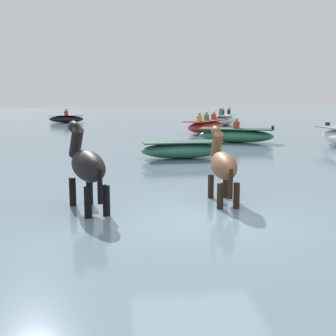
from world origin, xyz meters
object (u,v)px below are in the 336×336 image
at_px(horse_lead_bay, 223,167).
at_px(boat_near_port, 66,119).
at_px(horse_trailing_black, 87,168).
at_px(boat_far_offshore, 206,126).
at_px(boat_mid_channel, 236,135).
at_px(boat_near_starboard, 224,120).
at_px(boat_mid_outer, 182,150).

bearing_deg(horse_lead_bay, boat_near_port, 103.44).
relative_size(horse_trailing_black, boat_far_offshore, 0.63).
bearing_deg(boat_near_port, boat_mid_channel, -56.99).
bearing_deg(boat_near_starboard, boat_near_port, 162.71).
xyz_separation_m(boat_near_starboard, boat_near_port, (-10.69, 3.33, -0.08)).
bearing_deg(boat_near_port, boat_mid_outer, -72.19).
bearing_deg(horse_trailing_black, boat_mid_outer, 67.50).
height_order(horse_trailing_black, boat_near_starboard, horse_trailing_black).
height_order(boat_far_offshore, boat_near_port, boat_far_offshore).
height_order(boat_far_offshore, boat_mid_outer, boat_far_offshore).
bearing_deg(boat_mid_channel, horse_trailing_black, -117.31).
bearing_deg(boat_near_port, boat_near_starboard, -17.29).
height_order(horse_lead_bay, boat_far_offshore, horse_lead_bay).
relative_size(horse_lead_bay, boat_mid_outer, 0.69).
relative_size(boat_mid_channel, boat_near_starboard, 1.00).
bearing_deg(horse_trailing_black, boat_mid_channel, 62.69).
distance_m(boat_mid_channel, boat_mid_outer, 5.46).
height_order(horse_lead_bay, horse_trailing_black, horse_trailing_black).
bearing_deg(boat_mid_channel, boat_far_offshore, 94.73).
distance_m(horse_trailing_black, boat_far_offshore, 16.91).
relative_size(horse_trailing_black, boat_mid_channel, 0.60).
xyz_separation_m(horse_trailing_black, boat_near_port, (-3.13, 24.77, -0.54)).
height_order(horse_lead_bay, boat_near_starboard, horse_lead_bay).
relative_size(horse_trailing_black, boat_mid_outer, 0.74).
distance_m(boat_far_offshore, boat_mid_outer, 9.82).
bearing_deg(horse_trailing_black, boat_far_offshore, 71.60).
bearing_deg(boat_near_starboard, boat_far_offshore, -112.33).
relative_size(horse_lead_bay, boat_near_port, 0.79).
xyz_separation_m(boat_near_starboard, boat_mid_outer, (-4.84, -14.88, -0.06)).
xyz_separation_m(boat_mid_channel, boat_near_starboard, (1.81, 10.33, 0.04)).
relative_size(boat_mid_channel, boat_far_offshore, 1.04).
distance_m(boat_mid_channel, boat_near_port, 16.28).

